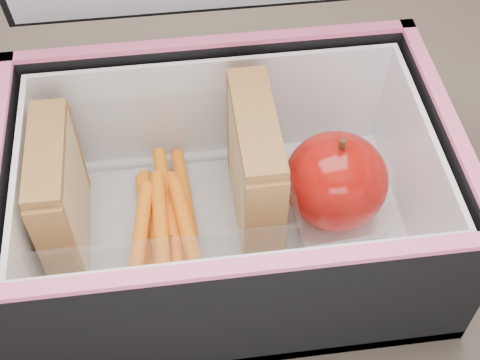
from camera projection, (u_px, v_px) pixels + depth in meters
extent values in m
cube|color=brown|center=(201.00, 270.00, 0.54)|extent=(1.20, 0.80, 0.03)
cube|color=tan|center=(50.00, 198.00, 0.48)|extent=(0.01, 0.09, 0.09)
cube|color=#C5606A|center=(62.00, 200.00, 0.49)|extent=(0.01, 0.09, 0.09)
cube|color=tan|center=(71.00, 195.00, 0.48)|extent=(0.01, 0.09, 0.09)
cube|color=olive|center=(45.00, 151.00, 0.45)|extent=(0.03, 0.09, 0.01)
cube|color=tan|center=(243.00, 174.00, 0.49)|extent=(0.01, 0.10, 0.10)
cube|color=#C5606A|center=(255.00, 177.00, 0.49)|extent=(0.01, 0.10, 0.10)
cube|color=tan|center=(266.00, 172.00, 0.49)|extent=(0.01, 0.10, 0.10)
cube|color=olive|center=(256.00, 121.00, 0.45)|extent=(0.03, 0.10, 0.01)
cylinder|color=orange|center=(147.00, 221.00, 0.52)|extent=(0.02, 0.09, 0.01)
cylinder|color=orange|center=(165.00, 193.00, 0.52)|extent=(0.02, 0.09, 0.01)
cylinder|color=orange|center=(160.00, 221.00, 0.49)|extent=(0.01, 0.09, 0.01)
cylinder|color=orange|center=(184.00, 193.00, 0.54)|extent=(0.02, 0.09, 0.01)
cylinder|color=orange|center=(159.00, 247.00, 0.49)|extent=(0.01, 0.09, 0.01)
cylinder|color=orange|center=(141.00, 233.00, 0.49)|extent=(0.02, 0.09, 0.01)
cylinder|color=orange|center=(147.00, 217.00, 0.52)|extent=(0.01, 0.09, 0.01)
cylinder|color=orange|center=(175.00, 220.00, 0.51)|extent=(0.01, 0.09, 0.01)
cylinder|color=orange|center=(186.00, 227.00, 0.49)|extent=(0.02, 0.09, 0.01)
cube|color=white|center=(334.00, 206.00, 0.54)|extent=(0.07, 0.07, 0.01)
ellipsoid|color=#870805|center=(336.00, 181.00, 0.50)|extent=(0.10, 0.10, 0.07)
cylinder|color=#402A17|center=(342.00, 145.00, 0.47)|extent=(0.01, 0.01, 0.01)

